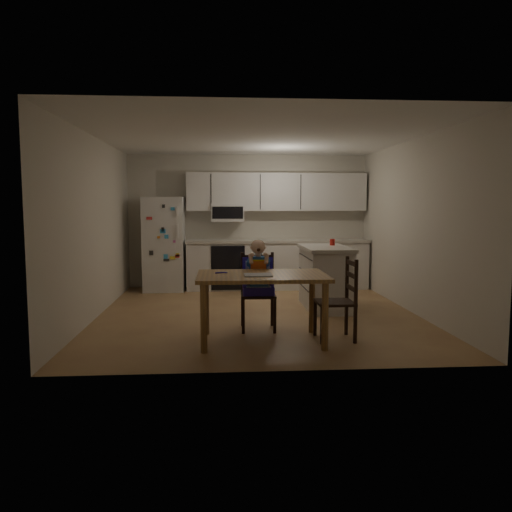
{
  "coord_description": "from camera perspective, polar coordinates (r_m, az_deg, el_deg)",
  "views": [
    {
      "loc": [
        -0.52,
        -7.02,
        1.55
      ],
      "look_at": [
        -0.09,
        -0.88,
        0.92
      ],
      "focal_mm": 35.0,
      "sensor_mm": 36.0,
      "label": 1
    }
  ],
  "objects": [
    {
      "name": "room",
      "position": [
        7.52,
        -0.09,
        3.5
      ],
      "size": [
        4.52,
        5.01,
        2.51
      ],
      "color": "#966841",
      "rests_on": "ground"
    },
    {
      "name": "refrigerator",
      "position": [
        9.26,
        -10.44,
        1.36
      ],
      "size": [
        0.72,
        0.7,
        1.7
      ],
      "primitive_type": "cube",
      "color": "silver",
      "rests_on": "ground"
    },
    {
      "name": "kitchen_run",
      "position": [
        9.34,
        2.23,
        1.66
      ],
      "size": [
        3.37,
        0.62,
        2.15
      ],
      "color": "silver",
      "rests_on": "ground"
    },
    {
      "name": "kitchen_island",
      "position": [
        7.6,
        7.92,
        -2.41
      ],
      "size": [
        0.66,
        1.27,
        0.94
      ],
      "color": "silver",
      "rests_on": "ground"
    },
    {
      "name": "red_cup",
      "position": [
        7.79,
        8.72,
        1.57
      ],
      "size": [
        0.08,
        0.08,
        0.1
      ],
      "primitive_type": "cylinder",
      "color": "red",
      "rests_on": "kitchen_island"
    },
    {
      "name": "dining_table",
      "position": [
        5.63,
        0.69,
        -3.15
      ],
      "size": [
        1.46,
        0.94,
        0.78
      ],
      "color": "brown",
      "rests_on": "ground"
    },
    {
      "name": "napkin",
      "position": [
        5.51,
        0.24,
        -2.18
      ],
      "size": [
        0.3,
        0.26,
        0.01
      ],
      "primitive_type": "cube",
      "color": "#A4A4A9",
      "rests_on": "dining_table"
    },
    {
      "name": "toddler_spoon",
      "position": [
        5.7,
        -4.1,
        -1.91
      ],
      "size": [
        0.12,
        0.06,
        0.02
      ],
      "primitive_type": "cylinder",
      "rotation": [
        0.0,
        1.57,
        0.35
      ],
      "color": "#3222BF",
      "rests_on": "dining_table"
    },
    {
      "name": "chair_booster",
      "position": [
        6.24,
        0.22,
        -2.22
      ],
      "size": [
        0.43,
        0.43,
        1.13
      ],
      "rotation": [
        0.0,
        0.0,
        -0.02
      ],
      "color": "black",
      "rests_on": "ground"
    },
    {
      "name": "chair_side",
      "position": [
        5.86,
        9.92,
        -4.26
      ],
      "size": [
        0.43,
        0.43,
        0.95
      ],
      "rotation": [
        0.0,
        0.0,
        -1.56
      ],
      "color": "black",
      "rests_on": "ground"
    }
  ]
}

